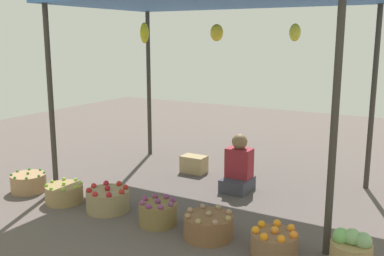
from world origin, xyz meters
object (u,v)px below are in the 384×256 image
at_px(basket_limes, 64,193).
at_px(basket_red_apples, 108,200).
at_px(basket_purple_onions, 158,213).
at_px(wooden_crate_near_vendor, 194,164).
at_px(basket_cabbages, 351,253).
at_px(basket_green_chilies, 29,183).
at_px(vendor_person, 238,169).
at_px(basket_potatoes, 208,226).
at_px(basket_oranges, 274,243).

distance_m(basket_limes, basket_red_apples, 0.66).
bearing_deg(basket_purple_onions, wooden_crate_near_vendor, 108.27).
height_order(basket_purple_onions, wooden_crate_near_vendor, basket_purple_onions).
bearing_deg(basket_red_apples, basket_cabbages, -0.38).
xyz_separation_m(basket_green_chilies, wooden_crate_near_vendor, (1.51, 1.86, 0.01)).
xyz_separation_m(basket_green_chilies, basket_limes, (0.72, -0.05, -0.01)).
distance_m(basket_limes, basket_purple_onions, 1.41).
bearing_deg(basket_green_chilies, basket_red_apples, 0.64).
bearing_deg(vendor_person, wooden_crate_near_vendor, 156.42).
bearing_deg(basket_potatoes, basket_red_apples, 178.08).
bearing_deg(basket_red_apples, basket_limes, -174.02).
distance_m(basket_green_chilies, wooden_crate_near_vendor, 2.39).
xyz_separation_m(basket_limes, wooden_crate_near_vendor, (0.79, 1.91, 0.02)).
height_order(basket_red_apples, basket_potatoes, basket_red_apples).
relative_size(vendor_person, basket_red_apples, 1.52).
distance_m(basket_oranges, wooden_crate_near_vendor, 2.76).
height_order(basket_oranges, wooden_crate_near_vendor, basket_oranges).
relative_size(basket_red_apples, basket_potatoes, 0.99).
distance_m(basket_green_chilies, basket_limes, 0.72).
xyz_separation_m(basket_purple_onions, basket_cabbages, (2.06, 0.02, 0.04)).
xyz_separation_m(basket_green_chilies, basket_purple_onions, (2.13, -0.02, 0.01)).
xyz_separation_m(basket_red_apples, basket_purple_onions, (0.75, -0.04, 0.00)).
relative_size(basket_purple_onions, basket_cabbages, 1.05).
relative_size(basket_purple_onions, basket_potatoes, 0.82).
height_order(basket_red_apples, basket_oranges, basket_red_apples).
bearing_deg(wooden_crate_near_vendor, vendor_person, -23.58).
xyz_separation_m(basket_purple_onions, basket_potatoes, (0.64, -0.01, -0.01)).
height_order(basket_purple_onions, basket_cabbages, basket_cabbages).
relative_size(basket_limes, basket_potatoes, 0.90).
height_order(basket_purple_onions, basket_oranges, basket_purple_onions).
distance_m(basket_green_chilies, basket_cabbages, 4.19).
xyz_separation_m(basket_limes, basket_oranges, (2.77, 0.00, 0.01)).
bearing_deg(basket_potatoes, basket_oranges, -1.55).
bearing_deg(basket_limes, basket_red_apples, 5.98).
height_order(basket_green_chilies, basket_limes, basket_green_chilies).
relative_size(basket_limes, basket_cabbages, 1.16).
distance_m(vendor_person, basket_green_chilies, 2.84).
distance_m(basket_limes, wooden_crate_near_vendor, 2.07).
xyz_separation_m(vendor_person, basket_purple_onions, (-0.30, -1.48, -0.17)).
height_order(vendor_person, wooden_crate_near_vendor, vendor_person).
relative_size(vendor_person, basket_potatoes, 1.50).
bearing_deg(basket_green_chilies, basket_cabbages, -0.05).
bearing_deg(basket_purple_onions, vendor_person, 78.35).
relative_size(basket_potatoes, basket_oranges, 1.14).
height_order(basket_purple_onions, basket_potatoes, basket_purple_onions).
distance_m(basket_red_apples, basket_purple_onions, 0.75).
bearing_deg(basket_oranges, basket_green_chilies, 179.16).
bearing_deg(basket_cabbages, basket_limes, -179.18).
distance_m(vendor_person, basket_potatoes, 1.54).
relative_size(basket_oranges, wooden_crate_near_vendor, 1.21).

